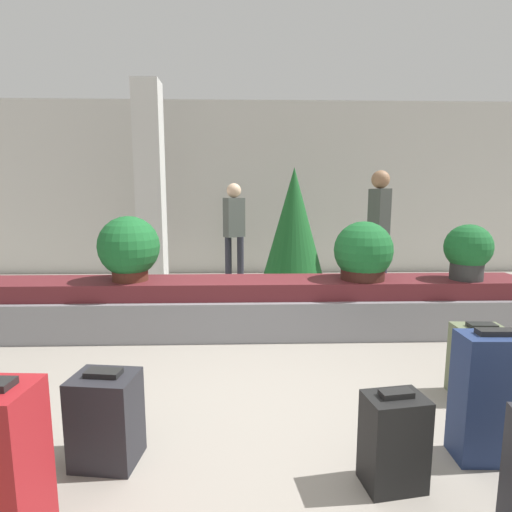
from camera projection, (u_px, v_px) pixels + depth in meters
name	position (u px, v px, depth m)	size (l,w,h in m)	color
ground_plane	(263.00, 405.00, 2.82)	(18.00, 18.00, 0.00)	gray
back_wall	(251.00, 189.00, 7.53)	(18.00, 0.06, 3.20)	beige
carousel	(256.00, 307.00, 4.31)	(6.05, 0.74, 0.58)	gray
pillar	(151.00, 187.00, 6.27)	(0.40, 0.40, 3.20)	silver
suitcase_0	(394.00, 441.00, 2.01)	(0.32, 0.25, 0.51)	black
suitcase_3	(106.00, 418.00, 2.19)	(0.37, 0.31, 0.53)	#232328
suitcase_4	(490.00, 397.00, 2.20)	(0.37, 0.23, 0.75)	navy
suitcase_6	(479.00, 362.00, 2.90)	(0.36, 0.29, 0.56)	#5B6647
suitcase_7	(0.00, 469.00, 1.63)	(0.32, 0.29, 0.74)	maroon
potted_plant_0	(129.00, 249.00, 4.15)	(0.63, 0.63, 0.68)	#4C2319
potted_plant_1	(363.00, 253.00, 4.21)	(0.62, 0.62, 0.62)	#381914
potted_plant_2	(468.00, 251.00, 4.20)	(0.48, 0.48, 0.59)	#2D2D2D
traveler_0	(379.00, 221.00, 5.69)	(0.31, 0.35, 1.82)	#282833
traveler_1	(234.00, 225.00, 6.51)	(0.37, 0.33, 1.67)	#282833
decorated_tree	(294.00, 227.00, 5.78)	(0.95, 0.95, 1.87)	#4C331E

